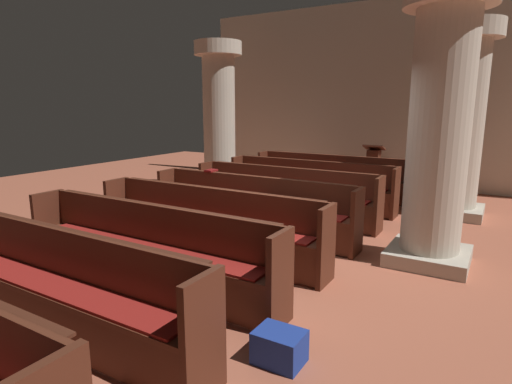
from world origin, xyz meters
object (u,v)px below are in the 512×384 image
object	(u,v)px
pew_row_2	(284,192)
pew_row_5	(145,245)
pillar_aisle_side	(462,118)
pillar_far_side	(219,115)
pew_row_4	(207,222)
pew_row_0	(330,175)
pew_row_1	(309,183)
pew_row_3	(251,205)
pillar_aisle_rear	(440,124)
hymn_book	(211,171)
kneeler_box_blue	(279,347)
pew_row_6	(52,281)
lectern	(373,171)

from	to	relation	value
pew_row_2	pew_row_5	bearing A→B (deg)	-90.00
pillar_aisle_side	pillar_far_side	bearing A→B (deg)	-176.83
pew_row_4	pew_row_5	xyz separation A→B (m)	(0.00, -1.11, 0.00)
pew_row_0	pillar_far_side	bearing A→B (deg)	-165.83
pew_row_0	pew_row_4	world-z (taller)	same
pew_row_1	pew_row_3	distance (m)	2.23
pew_row_1	pillar_far_side	size ratio (longest dim) A/B	1.00
pew_row_5	pillar_aisle_side	world-z (taller)	pillar_aisle_side
pew_row_0	pillar_aisle_side	bearing A→B (deg)	-7.84
pew_row_4	pillar_aisle_side	xyz separation A→B (m)	(2.57, 4.10, 1.28)
pew_row_2	pew_row_4	xyz separation A→B (m)	(0.00, -2.23, 0.00)
pew_row_1	pillar_far_side	distance (m)	2.87
pew_row_4	pillar_aisle_rear	xyz separation A→B (m)	(2.57, 1.31, 1.28)
pew_row_2	pillar_aisle_side	size ratio (longest dim) A/B	1.00
pew_row_1	pew_row_4	distance (m)	3.34
pillar_far_side	hymn_book	bearing A→B (deg)	-57.15
pew_row_5	kneeler_box_blue	world-z (taller)	pew_row_5
pew_row_0	pillar_aisle_rear	world-z (taller)	pillar_aisle_rear
pew_row_3	pillar_far_side	world-z (taller)	pillar_far_side
pew_row_1	pew_row_2	bearing A→B (deg)	-90.00
pew_row_6	pillar_aisle_side	size ratio (longest dim) A/B	1.00
hymn_book	kneeler_box_blue	xyz separation A→B (m)	(2.82, -2.90, -0.80)
pew_row_0	pew_row_3	xyz separation A→B (m)	(0.00, -3.34, 0.00)
pew_row_2	hymn_book	distance (m)	1.36
pew_row_4	pillar_aisle_side	bearing A→B (deg)	57.91
pew_row_1	pew_row_4	xyz separation A→B (m)	(0.00, -3.34, 0.00)
pew_row_5	pillar_aisle_side	size ratio (longest dim) A/B	1.00
pew_row_0	pillar_far_side	xyz separation A→B (m)	(-2.52, -0.64, 1.28)
pew_row_4	kneeler_box_blue	size ratio (longest dim) A/B	8.95
pew_row_0	pew_row_3	size ratio (longest dim) A/B	1.00
pew_row_3	pew_row_2	bearing A→B (deg)	90.00
pew_row_1	kneeler_box_blue	xyz separation A→B (m)	(1.92, -4.94, -0.36)
pillar_far_side	pew_row_1	bearing A→B (deg)	-10.72
pew_row_2	pillar_far_side	size ratio (longest dim) A/B	1.00
hymn_book	pew_row_5	bearing A→B (deg)	-69.63
pew_row_2	pillar_far_side	distance (m)	3.24
pew_row_5	kneeler_box_blue	distance (m)	2.01
pillar_aisle_side	lectern	world-z (taller)	pillar_aisle_side
pew_row_2	pew_row_1	bearing A→B (deg)	90.00
pew_row_4	kneeler_box_blue	bearing A→B (deg)	-39.80
hymn_book	pew_row_6	bearing A→B (deg)	-75.73
pew_row_1	kneeler_box_blue	size ratio (longest dim) A/B	8.95
pew_row_1	pew_row_5	world-z (taller)	same
pillar_aisle_side	pew_row_1	bearing A→B (deg)	-163.54
pew_row_3	pew_row_6	world-z (taller)	same
pew_row_0	hymn_book	world-z (taller)	hymn_book
pew_row_4	pew_row_6	bearing A→B (deg)	-90.00
pew_row_1	pew_row_4	world-z (taller)	same
pew_row_2	pillar_aisle_rear	xyz separation A→B (m)	(2.57, -0.91, 1.28)
pew_row_6	pillar_far_side	world-z (taller)	pillar_far_side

